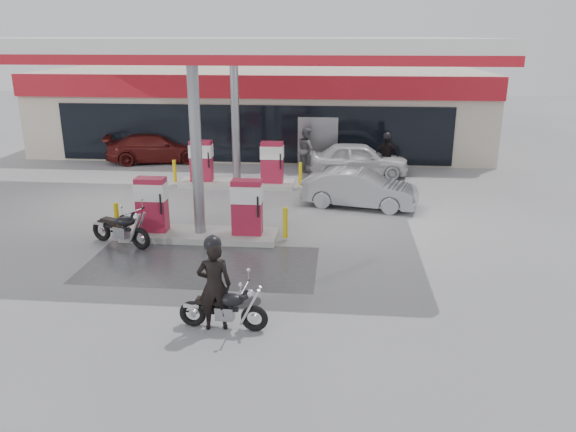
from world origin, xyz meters
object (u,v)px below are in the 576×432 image
Objects in this scene: pump_island_far at (237,168)px; hatchback_silver at (360,189)px; pump_island_near at (200,215)px; parked_car_left at (157,148)px; main_motorcycle at (225,310)px; parked_motorcycle at (121,229)px; biker_main at (214,286)px; biker_walking at (386,156)px; attendant at (307,150)px; sedan_white at (359,159)px.

hatchback_silver is at bearing -26.88° from pump_island_far.
pump_island_near is 10.97m from parked_car_left.
parked_car_left is at bearing 116.00° from main_motorcycle.
main_motorcycle is 0.92× the size of parked_motorcycle.
pump_island_far is at bearing 95.54° from parked_motorcycle.
biker_walking is at bearing -119.50° from biker_main.
attendant is at bearing 47.47° from pump_island_far.
hatchback_silver is (-0.08, -4.60, -0.06)m from sedan_white.
pump_island_far is 2.70× the size of attendant.
pump_island_near reaches higher than main_motorcycle.
parked_car_left is at bearing 78.24° from sedan_white.
sedan_white is at bearing 10.99° from hatchback_silver.
pump_island_near is at bearing 139.22° from hatchback_silver.
attendant is at bearing 34.60° from hatchback_silver.
biker_walking reaches higher than main_motorcycle.
parked_car_left is at bearing 60.20° from attendant.
attendant reaches higher than pump_island_far.
biker_walking is (3.37, -0.60, -0.08)m from attendant.
biker_main is 0.94× the size of parked_motorcycle.
pump_island_far is 5.29m from sedan_white.
pump_island_near is 5.53m from main_motorcycle.
parked_motorcycle is at bearing -158.38° from pump_island_near.
biker_main is 0.48× the size of hatchback_silver.
parked_motorcycle is (-2.05, -6.81, -0.23)m from pump_island_far.
main_motorcycle is at bearing -71.07° from pump_island_near.
biker_walking is at bearing -90.82° from sedan_white.
biker_main is 9.36m from hatchback_silver.
pump_island_far is at bearing -93.46° from biker_main.
biker_main is (-0.19, 0.01, 0.52)m from main_motorcycle.
sedan_white is (3.21, 13.41, -0.23)m from biker_main.
parked_motorcycle is 1.05× the size of attendant.
main_motorcycle is 0.40× the size of parked_car_left.
pump_island_far reaches higher than hatchback_silver.
sedan_white is at bearing 24.56° from pump_island_far.
pump_island_near is 2.57× the size of parked_motorcycle.
pump_island_near reaches higher than sedan_white.
parked_car_left is (-7.07, 1.20, -0.28)m from attendant.
pump_island_near is 1.00× the size of pump_island_far.
hatchback_silver is at bearing 55.34° from parked_motorcycle.
parked_car_left is at bearing -79.73° from biker_main.
biker_walking reaches higher than parked_car_left.
pump_island_far reaches higher than parked_motorcycle.
hatchback_silver is 2.25× the size of biker_walking.
parked_motorcycle is (-3.65, 4.40, -0.46)m from biker_main.
biker_main is at bearing 155.88° from attendant.
biker_main reaches higher than biker_walking.
parked_car_left is (-6.29, 15.22, 0.25)m from main_motorcycle.
parked_car_left is (-4.50, 4.00, -0.04)m from pump_island_far.
pump_island_near is 5.95m from hatchback_silver.
parked_motorcycle is at bearing 135.00° from hatchback_silver.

